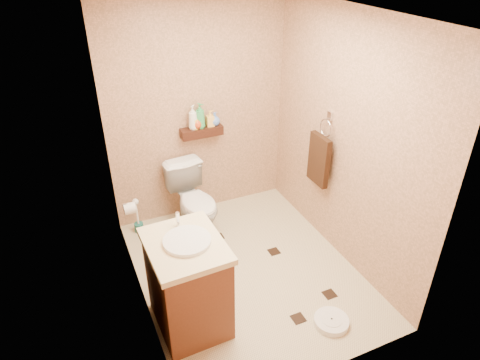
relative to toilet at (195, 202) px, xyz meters
name	(u,v)px	position (x,y,z in m)	size (l,w,h in m)	color
ground	(246,271)	(0.23, -0.83, -0.38)	(2.50, 2.50, 0.00)	beige
wall_back	(198,114)	(0.23, 0.42, 0.82)	(2.00, 0.04, 2.40)	tan
wall_front	(333,251)	(0.23, -2.08, 0.82)	(2.00, 0.04, 2.40)	tan
wall_left	(129,189)	(-0.77, -0.83, 0.82)	(0.04, 2.50, 2.40)	tan
wall_right	(345,143)	(1.23, -0.83, 0.82)	(0.04, 2.50, 2.40)	tan
ceiling	(249,13)	(0.23, -0.83, 2.02)	(2.00, 2.50, 0.02)	white
wall_shelf	(202,132)	(0.23, 0.34, 0.64)	(0.46, 0.14, 0.10)	#3E1B11
floor_accents	(250,273)	(0.25, -0.88, -0.37)	(1.28, 1.45, 0.01)	black
toilet	(195,202)	(0.00, 0.00, 0.00)	(0.42, 0.74, 0.76)	white
vanity	(188,283)	(-0.47, -1.21, 0.06)	(0.59, 0.71, 0.98)	brown
bathroom_scale	(331,321)	(0.61, -1.73, -0.35)	(0.30, 0.30, 0.06)	white
toilet_brush	(138,220)	(-0.59, 0.24, -0.23)	(0.10, 0.10, 0.43)	#18615B
towel_ring	(319,158)	(1.14, -0.58, 0.57)	(0.12, 0.30, 0.76)	silver
toilet_paper	(130,208)	(-0.71, -0.18, 0.22)	(0.12, 0.11, 0.12)	white
bottle_a	(193,118)	(0.14, 0.34, 0.82)	(0.10, 0.10, 0.26)	white
bottle_b	(196,121)	(0.17, 0.34, 0.77)	(0.07, 0.08, 0.16)	yellow
bottle_c	(197,121)	(0.18, 0.34, 0.77)	(0.12, 0.12, 0.16)	#CF4318
bottle_d	(200,116)	(0.22, 0.34, 0.83)	(0.11, 0.11, 0.27)	#359F56
bottle_e	(210,118)	(0.33, 0.34, 0.78)	(0.08, 0.08, 0.18)	#FEC754
bottle_f	(215,119)	(0.38, 0.34, 0.77)	(0.11, 0.11, 0.15)	#5680D7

